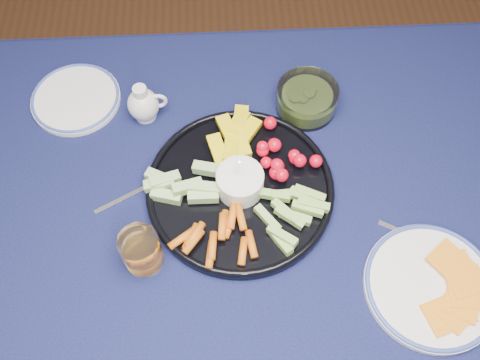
{
  "coord_description": "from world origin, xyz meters",
  "views": [
    {
      "loc": [
        0.09,
        -0.41,
        1.69
      ],
      "look_at": [
        0.12,
        0.09,
        0.79
      ],
      "focal_mm": 40.0,
      "sensor_mm": 36.0,
      "label": 1
    }
  ],
  "objects_px": {
    "crudite_platter": "(239,187)",
    "creamer_pitcher": "(144,104)",
    "cheese_plate": "(432,285)",
    "dining_table": "(185,254)",
    "pickle_bowl": "(307,100)",
    "juice_tumbler": "(142,251)",
    "side_plate_extra": "(76,98)"
  },
  "relations": [
    {
      "from": "crudite_platter",
      "to": "pickle_bowl",
      "type": "relative_size",
      "value": 2.84
    },
    {
      "from": "side_plate_extra",
      "to": "crudite_platter",
      "type": "bearing_deg",
      "value": -35.46
    },
    {
      "from": "creamer_pitcher",
      "to": "pickle_bowl",
      "type": "relative_size",
      "value": 0.71
    },
    {
      "from": "crudite_platter",
      "to": "cheese_plate",
      "type": "relative_size",
      "value": 1.54
    },
    {
      "from": "pickle_bowl",
      "to": "side_plate_extra",
      "type": "height_order",
      "value": "pickle_bowl"
    },
    {
      "from": "crudite_platter",
      "to": "creamer_pitcher",
      "type": "height_order",
      "value": "crudite_platter"
    },
    {
      "from": "dining_table",
      "to": "creamer_pitcher",
      "type": "distance_m",
      "value": 0.33
    },
    {
      "from": "crudite_platter",
      "to": "pickle_bowl",
      "type": "height_order",
      "value": "crudite_platter"
    },
    {
      "from": "creamer_pitcher",
      "to": "pickle_bowl",
      "type": "xyz_separation_m",
      "value": [
        0.35,
        0.01,
        -0.01
      ]
    },
    {
      "from": "creamer_pitcher",
      "to": "side_plate_extra",
      "type": "relative_size",
      "value": 0.48
    },
    {
      "from": "dining_table",
      "to": "crudite_platter",
      "type": "bearing_deg",
      "value": 38.53
    },
    {
      "from": "crudite_platter",
      "to": "cheese_plate",
      "type": "bearing_deg",
      "value": -32.38
    },
    {
      "from": "crudite_platter",
      "to": "side_plate_extra",
      "type": "height_order",
      "value": "crudite_platter"
    },
    {
      "from": "pickle_bowl",
      "to": "dining_table",
      "type": "bearing_deg",
      "value": -132.56
    },
    {
      "from": "crudite_platter",
      "to": "creamer_pitcher",
      "type": "relative_size",
      "value": 4.0
    },
    {
      "from": "dining_table",
      "to": "pickle_bowl",
      "type": "xyz_separation_m",
      "value": [
        0.27,
        0.3,
        0.12
      ]
    },
    {
      "from": "creamer_pitcher",
      "to": "pickle_bowl",
      "type": "distance_m",
      "value": 0.35
    },
    {
      "from": "crudite_platter",
      "to": "pickle_bowl",
      "type": "bearing_deg",
      "value": 52.52
    },
    {
      "from": "creamer_pitcher",
      "to": "juice_tumbler",
      "type": "distance_m",
      "value": 0.33
    },
    {
      "from": "pickle_bowl",
      "to": "side_plate_extra",
      "type": "xyz_separation_m",
      "value": [
        -0.5,
        0.04,
        -0.02
      ]
    },
    {
      "from": "pickle_bowl",
      "to": "cheese_plate",
      "type": "height_order",
      "value": "pickle_bowl"
    },
    {
      "from": "dining_table",
      "to": "pickle_bowl",
      "type": "bearing_deg",
      "value": 47.44
    },
    {
      "from": "dining_table",
      "to": "pickle_bowl",
      "type": "height_order",
      "value": "pickle_bowl"
    },
    {
      "from": "juice_tumbler",
      "to": "crudite_platter",
      "type": "bearing_deg",
      "value": 36.15
    },
    {
      "from": "crudite_platter",
      "to": "juice_tumbler",
      "type": "bearing_deg",
      "value": -143.85
    },
    {
      "from": "juice_tumbler",
      "to": "cheese_plate",
      "type": "bearing_deg",
      "value": -8.86
    },
    {
      "from": "creamer_pitcher",
      "to": "side_plate_extra",
      "type": "height_order",
      "value": "creamer_pitcher"
    },
    {
      "from": "dining_table",
      "to": "cheese_plate",
      "type": "height_order",
      "value": "cheese_plate"
    },
    {
      "from": "pickle_bowl",
      "to": "juice_tumbler",
      "type": "height_order",
      "value": "juice_tumbler"
    },
    {
      "from": "creamer_pitcher",
      "to": "cheese_plate",
      "type": "height_order",
      "value": "creamer_pitcher"
    },
    {
      "from": "creamer_pitcher",
      "to": "cheese_plate",
      "type": "bearing_deg",
      "value": -37.99
    },
    {
      "from": "pickle_bowl",
      "to": "juice_tumbler",
      "type": "relative_size",
      "value": 1.51
    }
  ]
}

